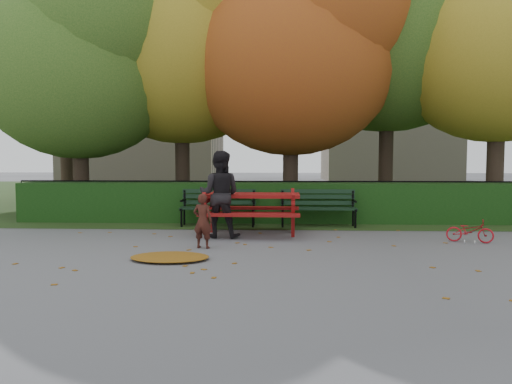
{
  "coord_description": "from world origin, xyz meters",
  "views": [
    {
      "loc": [
        0.14,
        -8.24,
        1.66
      ],
      "look_at": [
        -0.28,
        1.16,
        1.0
      ],
      "focal_mm": 35.0,
      "sensor_mm": 36.0,
      "label": 1
    }
  ],
  "objects_px": {
    "tree_a": "(86,54)",
    "child": "(203,221)",
    "bench_left": "(218,204)",
    "bicycle": "(470,231)",
    "bench_right": "(318,205)",
    "tree_b": "(191,31)",
    "tree_f": "(71,42)",
    "adult": "(220,194)",
    "picnic_table": "(251,203)",
    "tree_c": "(303,44)",
    "tree_d": "(403,13)"
  },
  "relations": [
    {
      "from": "tree_a",
      "to": "child",
      "type": "height_order",
      "value": "tree_a"
    },
    {
      "from": "bench_left",
      "to": "bicycle",
      "type": "bearing_deg",
      "value": -22.48
    },
    {
      "from": "bench_right",
      "to": "tree_b",
      "type": "bearing_deg",
      "value": 139.33
    },
    {
      "from": "tree_b",
      "to": "tree_f",
      "type": "relative_size",
      "value": 0.96
    },
    {
      "from": "bench_left",
      "to": "adult",
      "type": "relative_size",
      "value": 1.01
    },
    {
      "from": "child",
      "to": "bicycle",
      "type": "xyz_separation_m",
      "value": [
        5.11,
        0.85,
        -0.27
      ]
    },
    {
      "from": "child",
      "to": "tree_f",
      "type": "bearing_deg",
      "value": -40.78
    },
    {
      "from": "picnic_table",
      "to": "bench_right",
      "type": "bearing_deg",
      "value": 42.37
    },
    {
      "from": "bench_right",
      "to": "picnic_table",
      "type": "bearing_deg",
      "value": -138.85
    },
    {
      "from": "bench_right",
      "to": "adult",
      "type": "distance_m",
      "value": 2.8
    },
    {
      "from": "bicycle",
      "to": "tree_f",
      "type": "bearing_deg",
      "value": 74.82
    },
    {
      "from": "tree_c",
      "to": "child",
      "type": "xyz_separation_m",
      "value": [
        -2.06,
        -5.25,
        -4.32
      ]
    },
    {
      "from": "bench_right",
      "to": "adult",
      "type": "height_order",
      "value": "adult"
    },
    {
      "from": "tree_d",
      "to": "bench_left",
      "type": "xyz_separation_m",
      "value": [
        -5.18,
        -3.53,
        -5.46
      ]
    },
    {
      "from": "tree_d",
      "to": "child",
      "type": "xyz_separation_m",
      "value": [
        -5.11,
        -6.52,
        -5.48
      ]
    },
    {
      "from": "tree_f",
      "to": "bench_left",
      "type": "height_order",
      "value": "tree_f"
    },
    {
      "from": "tree_b",
      "to": "adult",
      "type": "xyz_separation_m",
      "value": [
        1.38,
        -4.78,
        -4.51
      ]
    },
    {
      "from": "bench_left",
      "to": "bicycle",
      "type": "distance_m",
      "value": 5.61
    },
    {
      "from": "tree_b",
      "to": "tree_a",
      "type": "bearing_deg",
      "value": -156.95
    },
    {
      "from": "tree_c",
      "to": "picnic_table",
      "type": "height_order",
      "value": "tree_c"
    },
    {
      "from": "bench_right",
      "to": "tree_d",
      "type": "bearing_deg",
      "value": 51.77
    },
    {
      "from": "tree_d",
      "to": "bicycle",
      "type": "xyz_separation_m",
      "value": [
        -0.0,
        -5.67,
        -5.75
      ]
    },
    {
      "from": "tree_d",
      "to": "child",
      "type": "bearing_deg",
      "value": -128.09
    },
    {
      "from": "bench_right",
      "to": "adult",
      "type": "bearing_deg",
      "value": -141.22
    },
    {
      "from": "tree_c",
      "to": "tree_f",
      "type": "relative_size",
      "value": 0.87
    },
    {
      "from": "tree_d",
      "to": "bicycle",
      "type": "height_order",
      "value": "tree_d"
    },
    {
      "from": "tree_f",
      "to": "child",
      "type": "distance_m",
      "value": 11.6
    },
    {
      "from": "bench_right",
      "to": "child",
      "type": "xyz_separation_m",
      "value": [
        -2.33,
        -2.99,
        -0.02
      ]
    },
    {
      "from": "tree_d",
      "to": "picnic_table",
      "type": "height_order",
      "value": "tree_d"
    },
    {
      "from": "bench_right",
      "to": "bicycle",
      "type": "xyz_separation_m",
      "value": [
        2.78,
        -2.14,
        -0.29
      ]
    },
    {
      "from": "tree_a",
      "to": "tree_b",
      "type": "height_order",
      "value": "tree_b"
    },
    {
      "from": "bench_right",
      "to": "bicycle",
      "type": "bearing_deg",
      "value": -37.66
    },
    {
      "from": "tree_a",
      "to": "tree_f",
      "type": "height_order",
      "value": "tree_f"
    },
    {
      "from": "tree_b",
      "to": "bench_right",
      "type": "xyz_separation_m",
      "value": [
        3.54,
        -3.04,
        -4.88
      ]
    },
    {
      "from": "picnic_table",
      "to": "adult",
      "type": "distance_m",
      "value": 0.78
    },
    {
      "from": "tree_c",
      "to": "bicycle",
      "type": "distance_m",
      "value": 7.05
    },
    {
      "from": "tree_b",
      "to": "adult",
      "type": "distance_m",
      "value": 6.72
    },
    {
      "from": "tree_a",
      "to": "bench_left",
      "type": "xyz_separation_m",
      "value": [
        3.89,
        -1.88,
        -4.0
      ]
    },
    {
      "from": "bicycle",
      "to": "tree_a",
      "type": "bearing_deg",
      "value": 85.8
    },
    {
      "from": "tree_f",
      "to": "picnic_table",
      "type": "xyz_separation_m",
      "value": [
        6.7,
        -6.88,
        -5.01
      ]
    },
    {
      "from": "bicycle",
      "to": "tree_b",
      "type": "bearing_deg",
      "value": 70.34
    },
    {
      "from": "tree_a",
      "to": "bicycle",
      "type": "relative_size",
      "value": 8.67
    },
    {
      "from": "bench_left",
      "to": "bench_right",
      "type": "height_order",
      "value": "same"
    },
    {
      "from": "bench_left",
      "to": "bench_right",
      "type": "distance_m",
      "value": 2.4
    },
    {
      "from": "tree_f",
      "to": "picnic_table",
      "type": "relative_size",
      "value": 4.39
    },
    {
      "from": "tree_b",
      "to": "child",
      "type": "xyz_separation_m",
      "value": [
        1.21,
        -6.03,
        -4.9
      ]
    },
    {
      "from": "tree_b",
      "to": "bicycle",
      "type": "distance_m",
      "value": 9.68
    },
    {
      "from": "bench_left",
      "to": "adult",
      "type": "xyz_separation_m",
      "value": [
        0.24,
        -1.74,
        0.37
      ]
    },
    {
      "from": "bench_left",
      "to": "tree_d",
      "type": "bearing_deg",
      "value": 34.26
    },
    {
      "from": "tree_a",
      "to": "tree_d",
      "type": "distance_m",
      "value": 9.33
    }
  ]
}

